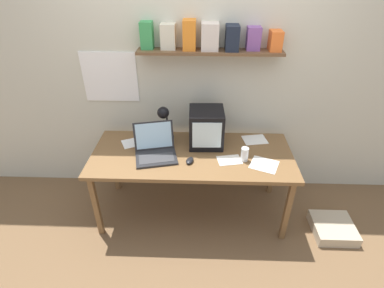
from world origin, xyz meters
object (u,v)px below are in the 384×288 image
desk_lamp (164,117)px  computer_mouse (190,161)px  corner_desk (192,158)px  floor_cushion (333,228)px  printed_handout (132,143)px  loose_paper_near_laptop (229,160)px  loose_paper_near_monitor (255,140)px  open_notebook (264,165)px  crt_monitor (206,127)px  laptop (155,148)px  juice_glass (245,155)px

desk_lamp → computer_mouse: size_ratio=3.04×
corner_desk → floor_cushion: 1.47m
printed_handout → floor_cushion: bearing=-11.8°
floor_cushion → loose_paper_near_laptop: bearing=171.8°
computer_mouse → printed_handout: (-0.56, 0.29, -0.01)m
loose_paper_near_monitor → open_notebook: size_ratio=0.88×
crt_monitor → open_notebook: 0.61m
desk_lamp → floor_cushion: 1.88m
printed_handout → loose_paper_near_monitor: bearing=4.7°
open_notebook → floor_cushion: (0.71, -0.09, -0.65)m
laptop → floor_cushion: bearing=-20.3°
laptop → desk_lamp: bearing=63.0°
corner_desk → crt_monitor: size_ratio=5.24×
corner_desk → juice_glass: (0.45, -0.09, 0.11)m
loose_paper_near_laptop → open_notebook: size_ratio=0.81×
crt_monitor → loose_paper_near_laptop: 0.38m
computer_mouse → floor_cushion: size_ratio=0.32×
computer_mouse → loose_paper_near_laptop: (0.34, 0.04, -0.01)m
loose_paper_near_laptop → floor_cushion: size_ratio=0.62×
computer_mouse → loose_paper_near_laptop: computer_mouse is taller
loose_paper_near_monitor → printed_handout: (-1.17, -0.10, 0.00)m
loose_paper_near_laptop → printed_handout: same height
open_notebook → loose_paper_near_laptop: bearing=169.0°
juice_glass → open_notebook: 0.18m
computer_mouse → open_notebook: bearing=-1.5°
desk_lamp → floor_cushion: desk_lamp is taller
crt_monitor → loose_paper_near_laptop: (0.20, -0.27, -0.17)m
loose_paper_near_laptop → open_notebook: same height
crt_monitor → computer_mouse: crt_monitor is taller
juice_glass → floor_cushion: 1.13m
juice_glass → floor_cushion: (0.87, -0.15, -0.71)m
loose_paper_near_laptop → floor_cushion: bearing=-8.2°
crt_monitor → computer_mouse: size_ratio=2.93×
laptop → floor_cushion: 1.81m
loose_paper_near_monitor → printed_handout: size_ratio=1.05×
loose_paper_near_laptop → crt_monitor: bearing=127.3°
loose_paper_near_monitor → open_notebook: bearing=-86.8°
open_notebook → printed_handout: bearing=165.5°
juice_glass → printed_handout: 1.05m
crt_monitor → laptop: crt_monitor is taller
loose_paper_near_monitor → juice_glass: bearing=-112.5°
desk_lamp → computer_mouse: 0.49m
juice_glass → computer_mouse: size_ratio=1.05×
loose_paper_near_monitor → printed_handout: same height
loose_paper_near_laptop → desk_lamp: bearing=152.5°
desk_lamp → juice_glass: size_ratio=2.88×
crt_monitor → desk_lamp: bearing=172.4°
desk_lamp → computer_mouse: desk_lamp is taller
printed_handout → floor_cushion: 2.04m
loose_paper_near_laptop → laptop: bearing=173.9°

